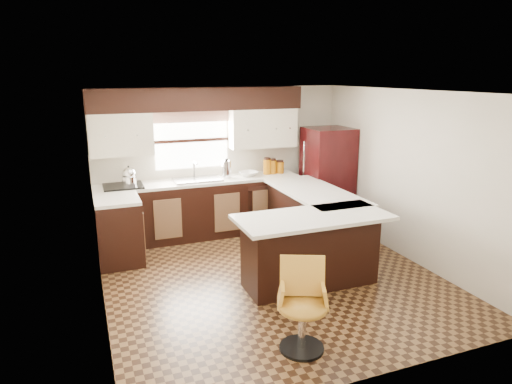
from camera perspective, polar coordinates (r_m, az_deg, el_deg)
name	(u,v)px	position (r m, az deg, el deg)	size (l,w,h in m)	color
floor	(271,277)	(6.13, 1.95, -10.61)	(4.40, 4.40, 0.00)	#49301A
ceiling	(273,92)	(5.54, 2.17, 12.43)	(4.40, 4.40, 0.00)	silver
wall_back	(221,159)	(7.74, -4.38, 4.09)	(4.40, 4.40, 0.00)	beige
wall_front	(378,251)	(3.89, 14.99, -7.20)	(4.40, 4.40, 0.00)	beige
wall_left	(96,207)	(5.28, -19.40, -1.73)	(4.40, 4.40, 0.00)	beige
wall_right	(409,176)	(6.80, 18.55, 1.89)	(4.40, 4.40, 0.00)	beige
base_cab_back	(201,209)	(7.52, -6.88, -2.18)	(3.30, 0.60, 0.90)	black
base_cab_left	(119,232)	(6.71, -16.73, -4.81)	(0.60, 0.70, 0.90)	black
counter_back	(200,181)	(7.40, -7.00, 1.33)	(3.30, 0.60, 0.04)	silver
counter_left	(117,200)	(6.57, -17.03, -0.92)	(0.60, 0.70, 0.04)	silver
soffit	(199,99)	(7.35, -7.18, 11.47)	(3.40, 0.35, 0.36)	black
upper_cab_left	(121,134)	(7.19, -16.58, 6.91)	(0.94, 0.35, 0.64)	beige
upper_cab_right	(262,128)	(7.72, 0.81, 8.01)	(1.14, 0.35, 0.64)	beige
window_pane	(192,140)	(7.54, -8.05, 6.40)	(1.20, 0.02, 0.90)	white
valance	(191,117)	(7.45, -8.08, 9.33)	(1.30, 0.06, 0.18)	#D19B93
sink	(197,180)	(7.36, -7.34, 1.55)	(0.75, 0.45, 0.03)	#B2B2B7
dishwasher	(264,209)	(7.56, 1.02, -2.13)	(0.58, 0.03, 0.78)	black
cooktop	(123,186)	(7.18, -16.27, 0.72)	(0.58, 0.50, 0.03)	black
peninsula_long	(311,223)	(6.85, 6.88, -3.88)	(0.60, 1.95, 0.90)	black
peninsula_return	(310,251)	(5.81, 6.79, -7.34)	(1.65, 0.60, 0.90)	black
counter_pen_long	(315,192)	(6.74, 7.38, -0.01)	(0.84, 1.95, 0.04)	silver
counter_pen_return	(313,217)	(5.56, 7.18, -3.17)	(1.89, 0.84, 0.04)	silver
refrigerator	(327,178)	(7.93, 8.89, 1.72)	(0.74, 0.71, 1.73)	black
bar_chair	(303,308)	(4.50, 5.87, -14.19)	(0.48, 0.48, 0.90)	gold
kettle	(129,175)	(7.16, -15.60, 2.03)	(0.22, 0.22, 0.29)	silver
percolator	(227,169)	(7.48, -3.69, 2.86)	(0.15, 0.15, 0.29)	silver
mixing_bowl	(248,174)	(7.62, -0.95, 2.29)	(0.30, 0.30, 0.07)	white
canister_large	(267,167)	(7.75, 1.40, 3.17)	(0.13, 0.13, 0.25)	#9A5809
canister_med	(272,167)	(7.79, 2.07, 3.14)	(0.13, 0.13, 0.23)	#9A5809
canister_small	(280,167)	(7.84, 3.00, 3.08)	(0.14, 0.14, 0.20)	#9A5809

